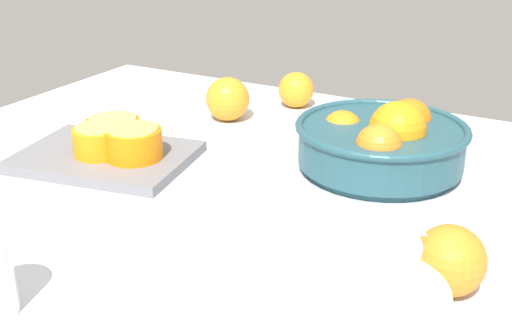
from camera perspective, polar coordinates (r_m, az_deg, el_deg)
ground_plane at (r=88.68cm, az=1.48°, el=-5.33°), size 136.02×106.89×3.00cm
fruit_bowl at (r=100.51cm, az=10.94°, el=1.57°), size 26.14×26.14×11.50cm
cutting_board at (r=105.89cm, az=-13.01°, el=0.25°), size 29.48×23.74×1.66cm
orange_half_0 at (r=107.67cm, az=-12.36°, el=2.45°), size 8.74×8.74×4.57cm
orange_half_1 at (r=101.69cm, az=-10.63°, el=1.47°), size 8.78×8.78×4.86cm
orange_half_2 at (r=104.28cm, az=-13.50°, el=1.68°), size 8.22×8.22×4.57cm
loose_orange_0 at (r=129.42cm, az=3.52°, el=6.13°), size 6.99×6.99×6.99cm
loose_orange_1 at (r=121.50cm, az=-2.49°, el=5.34°), size 8.14×8.14×8.14cm
loose_orange_2 at (r=72.36cm, az=16.55°, el=-8.42°), size 7.72×7.72×7.72cm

